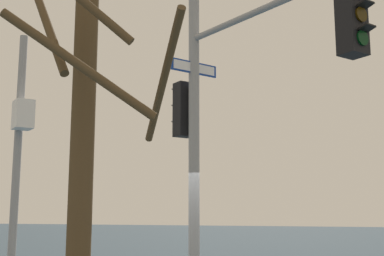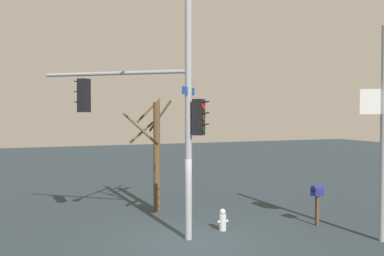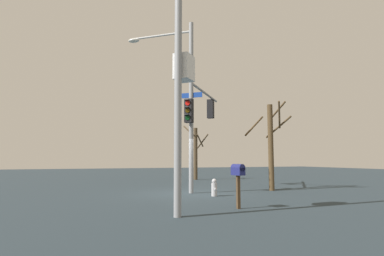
{
  "view_description": "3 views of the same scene",
  "coord_description": "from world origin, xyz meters",
  "px_view_note": "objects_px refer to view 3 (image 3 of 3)",
  "views": [
    {
      "loc": [
        -2.2,
        9.34,
        1.85
      ],
      "look_at": [
        0.07,
        -0.13,
        3.43
      ],
      "focal_mm": 45.72,
      "sensor_mm": 36.0,
      "label": 1
    },
    {
      "loc": [
        -4.97,
        -12.22,
        3.92
      ],
      "look_at": [
        0.02,
        0.09,
        3.45
      ],
      "focal_mm": 40.87,
      "sensor_mm": 36.0,
      "label": 2
    },
    {
      "loc": [
        13.53,
        -4.8,
        1.57
      ],
      "look_at": [
        0.43,
        0.07,
        2.97
      ],
      "focal_mm": 28.98,
      "sensor_mm": 36.0,
      "label": 3
    }
  ],
  "objects_px": {
    "fire_hydrant": "(214,188)",
    "bare_tree_behind_pole": "(196,152)",
    "mailbox": "(238,173)",
    "bare_tree_across_street": "(271,143)"
  },
  "relations": [
    {
      "from": "fire_hydrant",
      "to": "bare_tree_behind_pole",
      "type": "distance_m",
      "value": 10.6
    },
    {
      "from": "mailbox",
      "to": "bare_tree_behind_pole",
      "type": "xyz_separation_m",
      "value": [
        -13.32,
        3.69,
        1.01
      ]
    },
    {
      "from": "mailbox",
      "to": "fire_hydrant",
      "type": "bearing_deg",
      "value": -113.13
    },
    {
      "from": "bare_tree_behind_pole",
      "to": "bare_tree_across_street",
      "type": "height_order",
      "value": "bare_tree_across_street"
    },
    {
      "from": "fire_hydrant",
      "to": "bare_tree_across_street",
      "type": "bearing_deg",
      "value": 107.67
    },
    {
      "from": "fire_hydrant",
      "to": "bare_tree_across_street",
      "type": "height_order",
      "value": "bare_tree_across_street"
    },
    {
      "from": "bare_tree_behind_pole",
      "to": "bare_tree_across_street",
      "type": "relative_size",
      "value": 0.92
    },
    {
      "from": "bare_tree_behind_pole",
      "to": "bare_tree_across_street",
      "type": "xyz_separation_m",
      "value": [
        8.82,
        0.69,
        0.27
      ]
    },
    {
      "from": "mailbox",
      "to": "bare_tree_behind_pole",
      "type": "bearing_deg",
      "value": -117.21
    },
    {
      "from": "mailbox",
      "to": "bare_tree_across_street",
      "type": "distance_m",
      "value": 6.4
    }
  ]
}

